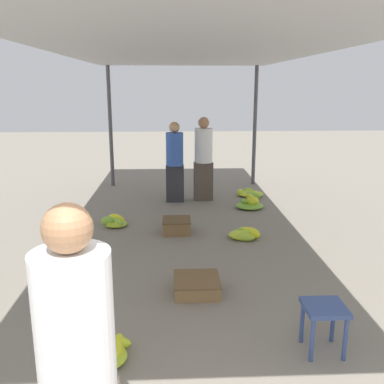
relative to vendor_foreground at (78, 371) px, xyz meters
The scene contains 14 objects.
canopy_post_back_left 7.75m from the vendor_foreground, 96.68° to the left, with size 0.08×0.08×2.61m, color #4C4C51.
canopy_post_back_right 8.03m from the vendor_foreground, 73.51° to the left, with size 0.08×0.08×2.61m, color #4C4C51.
canopy_tarp 4.09m from the vendor_foreground, 79.28° to the left, with size 3.58×8.51×0.04m, color #B2B2B7.
vendor_foreground is the anchor object (origin of this frame).
stool 2.26m from the vendor_foreground, 38.99° to the left, with size 0.34×0.34×0.43m.
banana_pile_left_0 1.57m from the vendor_foreground, 97.25° to the left, with size 0.53×0.50×0.24m.
banana_pile_left_1 4.88m from the vendor_foreground, 95.97° to the left, with size 0.43×0.47×0.19m.
banana_pile_right_0 6.07m from the vendor_foreground, 72.04° to the left, with size 0.51×0.50×0.27m.
banana_pile_right_1 4.51m from the vendor_foreground, 69.95° to the left, with size 0.48×0.48×0.16m.
banana_pile_right_2 6.91m from the vendor_foreground, 73.00° to the left, with size 0.57×0.62×0.15m.
crate_near 2.70m from the vendor_foreground, 74.27° to the left, with size 0.50×0.50×0.16m.
crate_mid 4.55m from the vendor_foreground, 83.58° to the left, with size 0.43×0.43×0.21m.
shopper_walking_mid 6.44m from the vendor_foreground, 80.67° to the left, with size 0.37×0.37×1.61m.
shopper_walking_far 6.28m from the vendor_foreground, 85.53° to the left, with size 0.34×0.33×1.54m.
Camera 1 is at (-0.23, -1.04, 2.19)m, focal length 40.00 mm.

